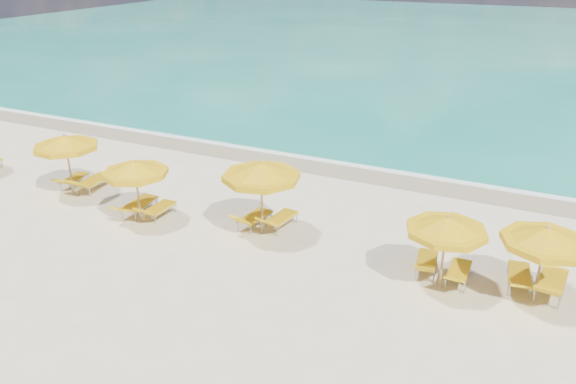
% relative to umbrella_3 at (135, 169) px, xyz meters
% --- Properties ---
extents(ground_plane, '(120.00, 120.00, 0.00)m').
position_rel_umbrella_3_xyz_m(ground_plane, '(4.71, 0.38, -1.90)').
color(ground_plane, beige).
extents(ocean, '(120.00, 80.00, 0.30)m').
position_rel_umbrella_3_xyz_m(ocean, '(4.71, 48.38, -1.90)').
color(ocean, '#167D69').
rests_on(ocean, ground).
extents(wet_sand_band, '(120.00, 2.60, 0.01)m').
position_rel_umbrella_3_xyz_m(wet_sand_band, '(4.71, 7.78, -1.90)').
color(wet_sand_band, tan).
rests_on(wet_sand_band, ground).
extents(foam_line, '(120.00, 1.20, 0.03)m').
position_rel_umbrella_3_xyz_m(foam_line, '(4.71, 8.58, -1.90)').
color(foam_line, white).
rests_on(foam_line, ground).
extents(whitecap_near, '(14.00, 0.36, 0.05)m').
position_rel_umbrella_3_xyz_m(whitecap_near, '(-1.29, 17.38, -1.90)').
color(whitecap_near, white).
rests_on(whitecap_near, ground).
extents(whitecap_far, '(18.00, 0.30, 0.05)m').
position_rel_umbrella_3_xyz_m(whitecap_far, '(12.71, 24.38, -1.90)').
color(whitecap_far, white).
rests_on(whitecap_far, ground).
extents(umbrella_2, '(3.00, 3.00, 2.38)m').
position_rel_umbrella_3_xyz_m(umbrella_2, '(-3.82, 0.75, 0.13)').
color(umbrella_2, tan).
rests_on(umbrella_2, ground).
extents(umbrella_3, '(2.23, 2.23, 2.23)m').
position_rel_umbrella_3_xyz_m(umbrella_3, '(0.00, 0.00, 0.00)').
color(umbrella_3, tan).
rests_on(umbrella_3, ground).
extents(umbrella_4, '(2.89, 2.89, 2.54)m').
position_rel_umbrella_3_xyz_m(umbrella_4, '(4.22, 0.95, 0.27)').
color(umbrella_4, tan).
rests_on(umbrella_4, ground).
extents(umbrella_5, '(2.35, 2.35, 2.20)m').
position_rel_umbrella_3_xyz_m(umbrella_5, '(10.12, 0.23, -0.02)').
color(umbrella_5, tan).
rests_on(umbrella_5, ground).
extents(umbrella_6, '(2.32, 2.32, 2.24)m').
position_rel_umbrella_3_xyz_m(umbrella_6, '(12.50, 0.60, 0.01)').
color(umbrella_6, tan).
rests_on(umbrella_6, ground).
extents(lounger_2_left, '(0.82, 1.70, 0.69)m').
position_rel_umbrella_3_xyz_m(lounger_2_left, '(-4.29, 1.28, -1.70)').
color(lounger_2_left, '#A5A8AD').
rests_on(lounger_2_left, ground).
extents(lounger_2_right, '(0.78, 2.02, 0.85)m').
position_rel_umbrella_3_xyz_m(lounger_2_right, '(-3.30, 1.33, -1.66)').
color(lounger_2_right, '#A5A8AD').
rests_on(lounger_2_right, ground).
extents(lounger_3_left, '(0.73, 1.97, 0.75)m').
position_rel_umbrella_3_xyz_m(lounger_3_left, '(-0.38, 0.38, -1.67)').
color(lounger_3_left, '#A5A8AD').
rests_on(lounger_3_left, ground).
extents(lounger_3_right, '(0.60, 1.69, 0.75)m').
position_rel_umbrella_3_xyz_m(lounger_3_right, '(0.42, 0.45, -1.69)').
color(lounger_3_right, '#A5A8AD').
rests_on(lounger_3_right, ground).
extents(lounger_4_left, '(0.79, 1.77, 0.79)m').
position_rel_umbrella_3_xyz_m(lounger_4_left, '(3.75, 1.24, -1.68)').
color(lounger_4_left, '#A5A8AD').
rests_on(lounger_4_left, ground).
extents(lounger_4_right, '(0.83, 1.83, 0.77)m').
position_rel_umbrella_3_xyz_m(lounger_4_right, '(4.58, 1.53, -1.68)').
color(lounger_4_right, '#A5A8AD').
rests_on(lounger_4_right, ground).
extents(lounger_5_left, '(0.78, 1.73, 0.80)m').
position_rel_umbrella_3_xyz_m(lounger_5_left, '(9.60, 0.82, -1.69)').
color(lounger_5_left, '#A5A8AD').
rests_on(lounger_5_left, ground).
extents(lounger_5_right, '(0.58, 1.71, 0.69)m').
position_rel_umbrella_3_xyz_m(lounger_5_right, '(10.52, 0.69, -1.69)').
color(lounger_5_right, '#A5A8AD').
rests_on(lounger_5_right, ground).
extents(lounger_6_left, '(0.76, 1.86, 0.69)m').
position_rel_umbrella_3_xyz_m(lounger_6_left, '(12.06, 1.16, -1.68)').
color(lounger_6_left, '#A5A8AD').
rests_on(lounger_6_left, ground).
extents(lounger_6_right, '(0.88, 2.08, 0.89)m').
position_rel_umbrella_3_xyz_m(lounger_6_right, '(12.87, 1.09, -1.65)').
color(lounger_6_right, '#A5A8AD').
rests_on(lounger_6_right, ground).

